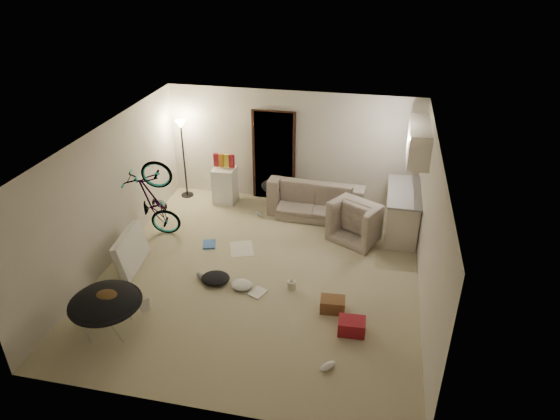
% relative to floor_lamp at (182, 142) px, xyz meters
% --- Properties ---
extents(floor, '(5.50, 6.00, 0.02)m').
position_rel_floor_lamp_xyz_m(floor, '(2.40, -2.65, -1.32)').
color(floor, '#B6AE8C').
rests_on(floor, ground).
extents(ceiling, '(5.50, 6.00, 0.02)m').
position_rel_floor_lamp_xyz_m(ceiling, '(2.40, -2.65, 1.20)').
color(ceiling, white).
rests_on(ceiling, wall_back).
extents(wall_back, '(5.50, 0.02, 2.50)m').
position_rel_floor_lamp_xyz_m(wall_back, '(2.40, 0.36, -0.06)').
color(wall_back, beige).
rests_on(wall_back, floor).
extents(wall_front, '(5.50, 0.02, 2.50)m').
position_rel_floor_lamp_xyz_m(wall_front, '(2.40, -5.66, -0.06)').
color(wall_front, beige).
rests_on(wall_front, floor).
extents(wall_left, '(0.02, 6.00, 2.50)m').
position_rel_floor_lamp_xyz_m(wall_left, '(-0.36, -2.65, -0.06)').
color(wall_left, beige).
rests_on(wall_left, floor).
extents(wall_right, '(0.02, 6.00, 2.50)m').
position_rel_floor_lamp_xyz_m(wall_right, '(5.16, -2.65, -0.06)').
color(wall_right, beige).
rests_on(wall_right, floor).
extents(doorway, '(0.85, 0.10, 2.04)m').
position_rel_floor_lamp_xyz_m(doorway, '(2.00, 0.32, -0.29)').
color(doorway, black).
rests_on(doorway, floor).
extents(door_trim, '(0.97, 0.04, 2.10)m').
position_rel_floor_lamp_xyz_m(door_trim, '(2.00, 0.29, -0.29)').
color(door_trim, black).
rests_on(door_trim, floor).
extents(floor_lamp, '(0.28, 0.28, 1.81)m').
position_rel_floor_lamp_xyz_m(floor_lamp, '(0.00, 0.00, 0.00)').
color(floor_lamp, black).
rests_on(floor_lamp, floor).
extents(kitchen_counter, '(0.60, 1.50, 0.88)m').
position_rel_floor_lamp_xyz_m(kitchen_counter, '(4.83, -0.65, -0.87)').
color(kitchen_counter, beige).
rests_on(kitchen_counter, floor).
extents(counter_top, '(0.64, 1.54, 0.04)m').
position_rel_floor_lamp_xyz_m(counter_top, '(4.83, -0.65, -0.41)').
color(counter_top, gray).
rests_on(counter_top, kitchen_counter).
extents(kitchen_uppers, '(0.38, 1.40, 0.65)m').
position_rel_floor_lamp_xyz_m(kitchen_uppers, '(4.96, -0.65, 0.64)').
color(kitchen_uppers, beige).
rests_on(kitchen_uppers, wall_right).
extents(sofa, '(2.08, 0.91, 0.59)m').
position_rel_floor_lamp_xyz_m(sofa, '(3.07, -0.20, -1.01)').
color(sofa, '#3E463F').
rests_on(sofa, floor).
extents(armchair, '(1.24, 1.19, 0.62)m').
position_rel_floor_lamp_xyz_m(armchair, '(4.09, -0.97, -1.00)').
color(armchair, '#3E463F').
rests_on(armchair, floor).
extents(bicycle, '(1.82, 1.00, 1.00)m').
position_rel_floor_lamp_xyz_m(bicycle, '(0.10, -1.84, -0.85)').
color(bicycle, black).
rests_on(bicycle, floor).
extents(book_asset, '(0.27, 0.27, 0.02)m').
position_rel_floor_lamp_xyz_m(book_asset, '(0.80, -4.09, -1.30)').
color(book_asset, maroon).
rests_on(book_asset, floor).
extents(mini_fridge, '(0.48, 0.48, 0.81)m').
position_rel_floor_lamp_xyz_m(mini_fridge, '(0.96, -0.10, -0.90)').
color(mini_fridge, white).
rests_on(mini_fridge, floor).
extents(snack_box_0, '(0.11, 0.08, 0.30)m').
position_rel_floor_lamp_xyz_m(snack_box_0, '(0.79, -0.10, -0.31)').
color(snack_box_0, maroon).
rests_on(snack_box_0, mini_fridge).
extents(snack_box_1, '(0.10, 0.08, 0.30)m').
position_rel_floor_lamp_xyz_m(snack_box_1, '(0.91, -0.10, -0.31)').
color(snack_box_1, '#B56C16').
rests_on(snack_box_1, mini_fridge).
extents(snack_box_2, '(0.11, 0.08, 0.30)m').
position_rel_floor_lamp_xyz_m(snack_box_2, '(1.03, -0.10, -0.31)').
color(snack_box_2, gold).
rests_on(snack_box_2, mini_fridge).
extents(snack_box_3, '(0.11, 0.09, 0.30)m').
position_rel_floor_lamp_xyz_m(snack_box_3, '(1.15, -0.10, -0.31)').
color(snack_box_3, maroon).
rests_on(snack_box_3, mini_fridge).
extents(saucer_chair, '(1.07, 1.07, 0.76)m').
position_rel_floor_lamp_xyz_m(saucer_chair, '(0.55, -4.58, -0.86)').
color(saucer_chair, silver).
rests_on(saucer_chair, floor).
extents(hoodie, '(0.52, 0.45, 0.22)m').
position_rel_floor_lamp_xyz_m(hoodie, '(0.60, -4.61, -0.65)').
color(hoodie, '#4C351A').
rests_on(hoodie, saucer_chair).
extents(sofa_drape, '(0.59, 0.50, 0.28)m').
position_rel_floor_lamp_xyz_m(sofa_drape, '(2.12, -0.20, -0.77)').
color(sofa_drape, black).
rests_on(sofa_drape, sofa).
extents(tv_box, '(0.36, 1.07, 0.71)m').
position_rel_floor_lamp_xyz_m(tv_box, '(0.10, -2.93, -0.96)').
color(tv_box, silver).
rests_on(tv_box, floor).
extents(drink_case_a, '(0.41, 0.30, 0.22)m').
position_rel_floor_lamp_xyz_m(drink_case_a, '(3.78, -3.39, -1.20)').
color(drink_case_a, brown).
rests_on(drink_case_a, floor).
extents(drink_case_b, '(0.42, 0.31, 0.23)m').
position_rel_floor_lamp_xyz_m(drink_case_b, '(4.12, -3.85, -1.19)').
color(drink_case_b, maroon).
rests_on(drink_case_b, floor).
extents(juicer, '(0.15, 0.15, 0.22)m').
position_rel_floor_lamp_xyz_m(juicer, '(3.03, -2.98, -1.22)').
color(juicer, beige).
rests_on(juicer, floor).
extents(newspaper, '(0.60, 0.68, 0.01)m').
position_rel_floor_lamp_xyz_m(newspaper, '(1.86, -1.95, -1.30)').
color(newspaper, silver).
rests_on(newspaper, floor).
extents(book_blue, '(0.32, 0.38, 0.03)m').
position_rel_floor_lamp_xyz_m(book_blue, '(1.20, -1.95, -1.29)').
color(book_blue, '#2E56A7').
rests_on(book_blue, floor).
extents(book_white, '(0.32, 0.36, 0.03)m').
position_rel_floor_lamp_xyz_m(book_white, '(2.50, -3.22, -1.29)').
color(book_white, silver).
rests_on(book_white, floor).
extents(shoe_1, '(0.25, 0.24, 0.09)m').
position_rel_floor_lamp_xyz_m(shoe_1, '(1.87, -0.61, -1.26)').
color(shoe_1, slate).
rests_on(shoe_1, floor).
extents(shoe_3, '(0.27, 0.25, 0.10)m').
position_rel_floor_lamp_xyz_m(shoe_3, '(1.43, -3.03, -1.26)').
color(shoe_3, slate).
rests_on(shoe_3, floor).
extents(shoe_4, '(0.28, 0.28, 0.10)m').
position_rel_floor_lamp_xyz_m(shoe_4, '(3.86, -4.65, -1.26)').
color(shoe_4, white).
rests_on(shoe_4, floor).
extents(clothes_lump_a, '(0.55, 0.48, 0.16)m').
position_rel_floor_lamp_xyz_m(clothes_lump_a, '(1.71, -3.07, -1.23)').
color(clothes_lump_a, black).
rests_on(clothes_lump_a, floor).
extents(clothes_lump_c, '(0.44, 0.40, 0.12)m').
position_rel_floor_lamp_xyz_m(clothes_lump_c, '(2.20, -3.13, -1.25)').
color(clothes_lump_c, silver).
rests_on(clothes_lump_c, floor).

